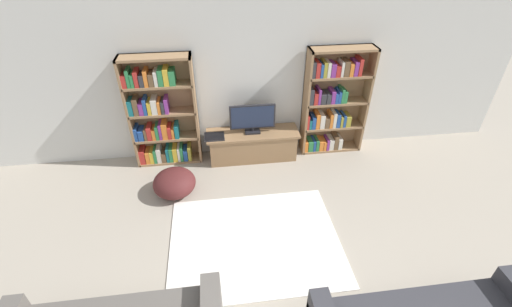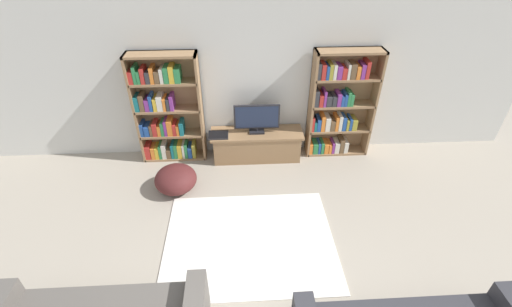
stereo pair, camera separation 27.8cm
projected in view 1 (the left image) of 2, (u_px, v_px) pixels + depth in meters
name	position (u px, v px, depth m)	size (l,w,h in m)	color
wall_back	(244.00, 77.00, 5.23)	(8.80, 0.06, 2.60)	silver
bookshelf_left	(160.00, 115.00, 5.21)	(1.02, 0.30, 1.76)	#93704C
bookshelf_right	(332.00, 103.00, 5.48)	(1.02, 0.30, 1.76)	#93704C
tv_stand	(253.00, 145.00, 5.61)	(1.48, 0.46, 0.48)	#8E6B47
television	(252.00, 118.00, 5.33)	(0.71, 0.16, 0.48)	black
laptop	(214.00, 137.00, 5.34)	(0.32, 0.26, 0.03)	#28282D
area_rug	(255.00, 241.00, 4.26)	(2.09, 1.64, 0.02)	white
beanbag_ottoman	(174.00, 183.00, 4.90)	(0.61, 0.61, 0.38)	#4C1E1E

